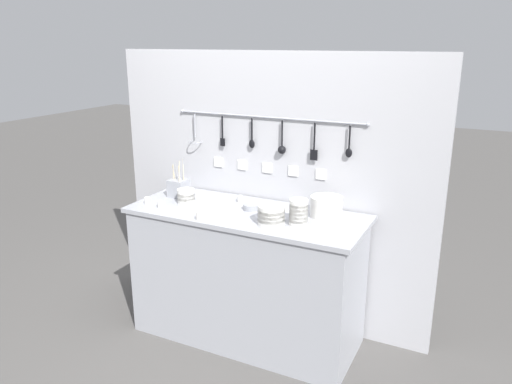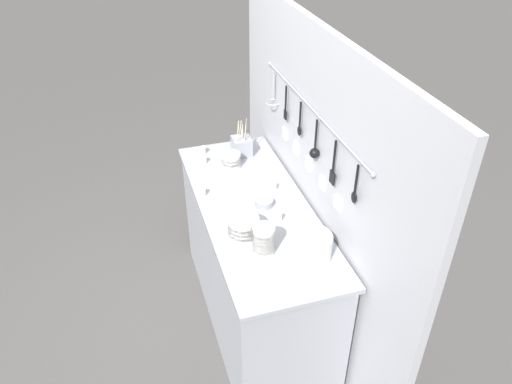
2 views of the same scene
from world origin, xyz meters
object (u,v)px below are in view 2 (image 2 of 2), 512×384
(cutlery_caddy, at_px, (242,146))
(cup_back_right, at_px, (203,192))
(cup_front_right, at_px, (279,217))
(bowl_stack_nested_right, at_px, (264,240))
(cup_edge_far, at_px, (204,160))
(bowl_stack_wide_centre, at_px, (231,160))
(plate_stack, at_px, (312,246))
(cup_front_left, at_px, (203,150))
(steel_mixing_bowl, at_px, (264,203))
(bowl_stack_tall_left, at_px, (244,227))
(cup_back_left, at_px, (274,186))

(cutlery_caddy, xyz_separation_m, cup_back_right, (0.40, -0.36, -0.04))
(cutlery_caddy, xyz_separation_m, cup_front_right, (0.77, -0.00, -0.04))
(bowl_stack_nested_right, xyz_separation_m, cup_edge_far, (-0.96, -0.11, -0.06))
(bowl_stack_nested_right, relative_size, bowl_stack_wide_centre, 1.36)
(plate_stack, height_order, cup_back_right, plate_stack)
(cup_back_right, height_order, cup_front_left, same)
(bowl_stack_wide_centre, distance_m, cup_front_left, 0.27)
(cutlery_caddy, bearing_deg, cup_edge_far, -81.96)
(bowl_stack_nested_right, relative_size, cup_front_left, 3.38)
(bowl_stack_nested_right, xyz_separation_m, bowl_stack_wide_centre, (-0.86, 0.06, -0.03))
(steel_mixing_bowl, bearing_deg, bowl_stack_nested_right, -18.31)
(cup_front_right, bearing_deg, cup_back_right, -135.84)
(plate_stack, height_order, cup_edge_far, plate_stack)
(bowl_stack_wide_centre, xyz_separation_m, cup_back_right, (0.26, -0.25, -0.03))
(plate_stack, distance_m, cup_edge_far, 1.11)
(steel_mixing_bowl, xyz_separation_m, cup_back_right, (-0.21, -0.32, 0.01))
(cup_front_left, relative_size, cup_front_right, 1.00)
(cutlery_caddy, distance_m, cup_front_left, 0.27)
(bowl_stack_nested_right, height_order, cup_front_right, bowl_stack_nested_right)
(bowl_stack_wide_centre, relative_size, plate_stack, 0.58)
(bowl_stack_nested_right, distance_m, bowl_stack_wide_centre, 0.86)
(cutlery_caddy, bearing_deg, bowl_stack_tall_left, -15.15)
(bowl_stack_tall_left, xyz_separation_m, cutlery_caddy, (-0.84, 0.23, 0.00))
(bowl_stack_wide_centre, bearing_deg, cup_back_left, 28.48)
(bowl_stack_tall_left, height_order, cup_edge_far, bowl_stack_tall_left)
(bowl_stack_nested_right, relative_size, bowl_stack_tall_left, 0.97)
(cup_back_right, height_order, cup_front_right, same)
(cup_back_left, distance_m, cup_front_left, 0.64)
(bowl_stack_wide_centre, relative_size, steel_mixing_bowl, 1.12)
(bowl_stack_tall_left, bearing_deg, bowl_stack_wide_centre, 170.43)
(cup_back_left, xyz_separation_m, cup_edge_far, (-0.43, -0.34, 0.00))
(cup_back_left, bearing_deg, cup_front_right, -13.36)
(plate_stack, bearing_deg, cup_back_right, -149.30)
(plate_stack, distance_m, cutlery_caddy, 1.10)
(steel_mixing_bowl, relative_size, cutlery_caddy, 0.38)
(bowl_stack_tall_left, relative_size, cup_edge_far, 3.47)
(bowl_stack_nested_right, relative_size, plate_stack, 0.79)
(bowl_stack_wide_centre, bearing_deg, cutlery_caddy, 141.50)
(cup_back_left, bearing_deg, cup_edge_far, -141.38)
(cup_front_right, bearing_deg, cutlery_caddy, 179.90)
(cup_back_right, bearing_deg, cup_front_left, 167.51)
(cup_back_right, relative_size, cup_front_right, 1.00)
(bowl_stack_wide_centre, relative_size, cup_back_right, 2.49)
(bowl_stack_wide_centre, height_order, cutlery_caddy, cutlery_caddy)
(bowl_stack_wide_centre, height_order, steel_mixing_bowl, bowl_stack_wide_centre)
(cutlery_caddy, distance_m, cup_front_right, 0.77)
(bowl_stack_nested_right, height_order, bowl_stack_tall_left, bowl_stack_nested_right)
(cutlery_caddy, height_order, cup_front_right, cutlery_caddy)
(bowl_stack_tall_left, bearing_deg, cup_back_right, -163.70)
(cup_back_left, bearing_deg, cutlery_caddy, -171.49)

